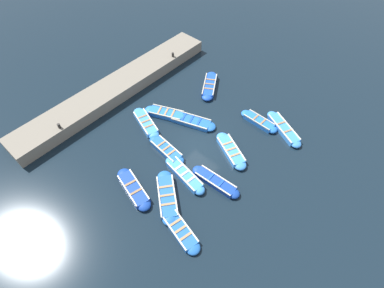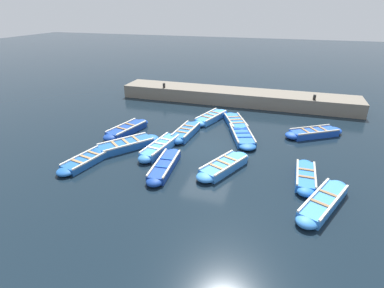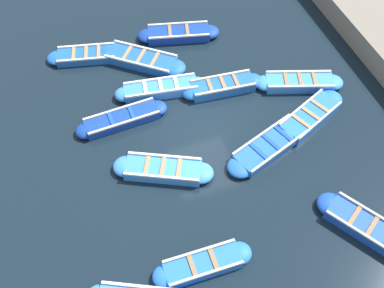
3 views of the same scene
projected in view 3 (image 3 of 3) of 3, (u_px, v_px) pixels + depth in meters
The scene contains 13 objects.
ground_plane at pixel (204, 130), 16.49m from camera, with size 120.00×120.00×0.00m, color black.
boat_bow_out at pixel (299, 83), 17.65m from camera, with size 3.54×1.84×0.42m.
boat_far_corner at pixel (271, 145), 15.87m from camera, with size 3.93×2.19×0.38m.
boat_centre at pixel (370, 229), 13.93m from camera, with size 2.68×3.54×0.44m.
boat_end_of_row at pixel (163, 170), 15.24m from camera, with size 3.49×2.24×0.42m.
boat_tucked at pixel (203, 265), 13.26m from camera, with size 3.09×0.84×0.41m.
boat_drifting at pixel (122, 119), 16.56m from camera, with size 3.56×0.98×0.40m.
boat_broadside at pixel (87, 55), 18.60m from camera, with size 3.37×1.52×0.37m.
boat_near_quay at pixel (310, 117), 16.62m from camera, with size 3.53×2.23×0.42m.
boat_inner_gap at pixel (141, 60), 18.42m from camera, with size 3.60×3.11×0.43m.
boat_outer_left at pixel (223, 86), 17.51m from camera, with size 3.32×1.05×0.45m.
boat_stern_in at pixel (179, 34), 19.36m from camera, with size 3.63×1.65×0.44m.
boat_mid_row at pixel (161, 89), 17.42m from camera, with size 3.67×1.21×0.45m.
Camera 3 is at (-3.75, -9.48, 12.98)m, focal length 42.00 mm.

